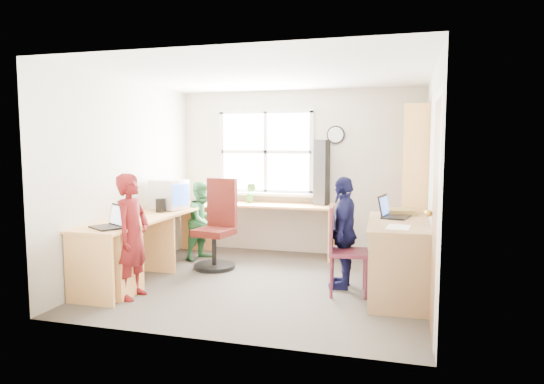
# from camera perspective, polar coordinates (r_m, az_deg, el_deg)

# --- Properties ---
(room) EXTENTS (3.64, 3.44, 2.44)m
(room) POSITION_cam_1_polar(r_m,az_deg,el_deg) (5.63, -0.31, 1.54)
(room) COLOR #463F37
(room) RESTS_ON ground
(l_desk) EXTENTS (2.38, 2.95, 0.75)m
(l_desk) POSITION_cam_1_polar(r_m,az_deg,el_deg) (5.90, -13.83, -5.91)
(l_desk) COLOR #FFB565
(l_desk) RESTS_ON ground
(right_desk) EXTENTS (0.71, 1.42, 0.80)m
(right_desk) POSITION_cam_1_polar(r_m,az_deg,el_deg) (5.37, 14.69, -5.70)
(right_desk) COLOR #A47C52
(right_desk) RESTS_ON ground
(bookshelf) EXTENTS (0.30, 1.02, 2.10)m
(bookshelf) POSITION_cam_1_polar(r_m,az_deg,el_deg) (6.52, 16.40, -0.01)
(bookshelf) COLOR #FFB565
(bookshelf) RESTS_ON ground
(swivel_chair) EXTENTS (0.62, 0.62, 1.16)m
(swivel_chair) POSITION_cam_1_polar(r_m,az_deg,el_deg) (6.41, -6.46, -4.42)
(swivel_chair) COLOR black
(swivel_chair) RESTS_ON ground
(wooden_chair) EXTENTS (0.46, 0.46, 0.96)m
(wooden_chair) POSITION_cam_1_polar(r_m,az_deg,el_deg) (5.33, 8.22, -6.34)
(wooden_chair) COLOR maroon
(wooden_chair) RESTS_ON ground
(crt_monitor) EXTENTS (0.48, 0.45, 0.40)m
(crt_monitor) POSITION_cam_1_polar(r_m,az_deg,el_deg) (6.58, -12.02, -0.28)
(crt_monitor) COLOR white
(crt_monitor) RESTS_ON l_desk
(laptop_left) EXTENTS (0.45, 0.43, 0.24)m
(laptop_left) POSITION_cam_1_polar(r_m,az_deg,el_deg) (5.36, -18.38, -3.41)
(laptop_left) COLOR black
(laptop_left) RESTS_ON l_desk
(laptop_right) EXTENTS (0.37, 0.42, 0.25)m
(laptop_right) POSITION_cam_1_polar(r_m,az_deg,el_deg) (5.59, 13.85, -2.33)
(laptop_right) COLOR black
(laptop_right) RESTS_ON right_desk
(speaker_a) EXTENTS (0.11, 0.11, 0.18)m
(speaker_a) POSITION_cam_1_polar(r_m,az_deg,el_deg) (6.35, -12.97, -1.56)
(speaker_a) COLOR black
(speaker_a) RESTS_ON l_desk
(speaker_b) EXTENTS (0.11, 0.11, 0.18)m
(speaker_b) POSITION_cam_1_polar(r_m,az_deg,el_deg) (6.83, -10.87, -0.99)
(speaker_b) COLOR black
(speaker_b) RESTS_ON l_desk
(cd_tower) EXTENTS (0.23, 0.21, 0.93)m
(cd_tower) POSITION_cam_1_polar(r_m,az_deg,el_deg) (6.92, 5.88, 2.29)
(cd_tower) COLOR black
(cd_tower) RESTS_ON l_desk
(game_box) EXTENTS (0.37, 0.37, 0.06)m
(game_box) POSITION_cam_1_polar(r_m,az_deg,el_deg) (5.87, 14.89, -2.24)
(game_box) COLOR red
(game_box) RESTS_ON right_desk
(paper_a) EXTENTS (0.25, 0.31, 0.00)m
(paper_a) POSITION_cam_1_polar(r_m,az_deg,el_deg) (5.77, -16.04, -3.25)
(paper_a) COLOR white
(paper_a) RESTS_ON l_desk
(paper_b) EXTENTS (0.24, 0.33, 0.00)m
(paper_b) POSITION_cam_1_polar(r_m,az_deg,el_deg) (4.97, 14.63, -4.02)
(paper_b) COLOR white
(paper_b) RESTS_ON right_desk
(potted_plant) EXTENTS (0.18, 0.16, 0.30)m
(potted_plant) POSITION_cam_1_polar(r_m,az_deg,el_deg) (7.16, -2.53, -0.11)
(potted_plant) COLOR #2F6E2C
(potted_plant) RESTS_ON l_desk
(person_red) EXTENTS (0.32, 0.48, 1.32)m
(person_red) POSITION_cam_1_polar(r_m,az_deg,el_deg) (5.32, -16.13, -5.01)
(person_red) COLOR maroon
(person_red) RESTS_ON ground
(person_green) EXTENTS (0.58, 0.65, 1.10)m
(person_green) POSITION_cam_1_polar(r_m,az_deg,el_deg) (6.89, -8.14, -3.33)
(person_green) COLOR #317C41
(person_green) RESTS_ON ground
(person_navy) EXTENTS (0.31, 0.74, 1.26)m
(person_navy) POSITION_cam_1_polar(r_m,az_deg,el_deg) (5.54, 8.43, -4.72)
(person_navy) COLOR #151743
(person_navy) RESTS_ON ground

